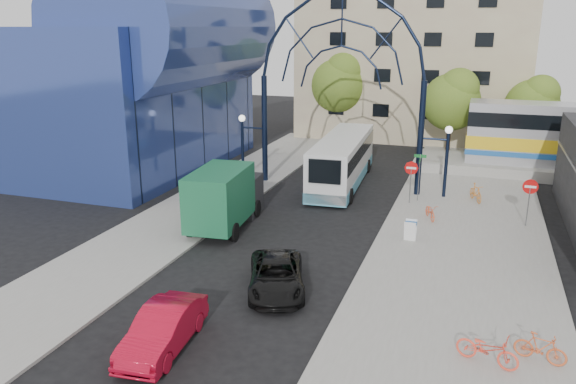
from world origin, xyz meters
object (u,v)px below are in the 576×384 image
at_px(gateway_arch, 341,52).
at_px(red_sedan, 163,329).
at_px(green_truck, 226,197).
at_px(bike_far_a, 487,349).
at_px(sandwich_board, 410,228).
at_px(street_name_sign, 420,168).
at_px(tree_north_a, 453,99).
at_px(city_bus, 343,160).
at_px(do_not_enter_sign, 530,191).
at_px(black_suv, 276,276).
at_px(bike_far_b, 541,348).
at_px(tree_north_c, 534,103).
at_px(tree_north_b, 341,82).
at_px(bike_near_a, 430,211).
at_px(stop_sign, 411,172).
at_px(bike_near_b, 476,193).

height_order(gateway_arch, red_sedan, gateway_arch).
height_order(green_truck, bike_far_a, green_truck).
relative_size(gateway_arch, sandwich_board, 13.80).
bearing_deg(bike_far_a, street_name_sign, 29.96).
height_order(tree_north_a, city_bus, tree_north_a).
relative_size(street_name_sign, red_sedan, 0.66).
height_order(do_not_enter_sign, red_sedan, do_not_enter_sign).
height_order(black_suv, bike_far_b, black_suv).
bearing_deg(do_not_enter_sign, street_name_sign, 155.84).
bearing_deg(street_name_sign, tree_north_c, 65.69).
relative_size(do_not_enter_sign, black_suv, 0.54).
height_order(sandwich_board, tree_north_c, tree_north_c).
bearing_deg(sandwich_board, city_bus, 121.39).
bearing_deg(black_suv, street_name_sign, 53.63).
relative_size(gateway_arch, tree_north_a, 1.95).
distance_m(sandwich_board, black_suv, 8.15).
bearing_deg(black_suv, tree_north_a, 59.53).
xyz_separation_m(city_bus, black_suv, (1.30, -16.11, -1.00)).
bearing_deg(tree_north_b, bike_near_a, -63.71).
bearing_deg(bike_far_a, tree_north_b, 37.55).
bearing_deg(red_sedan, city_bus, 82.61).
xyz_separation_m(do_not_enter_sign, tree_north_a, (-4.88, 15.93, 2.63)).
xyz_separation_m(stop_sign, bike_far_a, (4.33, -15.71, -1.37)).
relative_size(gateway_arch, do_not_enter_sign, 5.50).
bearing_deg(bike_far_a, stop_sign, 31.82).
bearing_deg(stop_sign, red_sedan, -107.04).
bearing_deg(bike_near_b, tree_north_a, 78.21).
distance_m(green_truck, red_sedan, 11.70).
bearing_deg(tree_north_b, street_name_sign, -62.35).
xyz_separation_m(tree_north_c, city_bus, (-12.13, -12.76, -2.64)).
bearing_deg(sandwich_board, tree_north_b, 111.59).
bearing_deg(tree_north_c, red_sedan, -110.73).
relative_size(street_name_sign, bike_far_a, 1.48).
distance_m(tree_north_a, bike_near_a, 16.93).
relative_size(city_bus, black_suv, 2.53).
height_order(bike_far_a, bike_far_b, bike_far_a).
relative_size(do_not_enter_sign, city_bus, 0.22).
height_order(stop_sign, bike_near_a, stop_sign).
relative_size(do_not_enter_sign, street_name_sign, 0.89).
height_order(tree_north_a, green_truck, tree_north_a).
bearing_deg(bike_far_a, bike_near_b, 18.73).
distance_m(stop_sign, bike_near_a, 3.22).
bearing_deg(bike_near_a, street_name_sign, 87.51).
distance_m(bike_near_b, bike_far_a, 17.35).
bearing_deg(bike_far_a, black_suv, 86.92).
bearing_deg(bike_near_b, do_not_enter_sign, -77.07).
height_order(street_name_sign, tree_north_b, tree_north_b).
bearing_deg(tree_north_b, bike_far_a, -68.86).
distance_m(stop_sign, bike_near_b, 4.20).
bearing_deg(red_sedan, tree_north_a, 72.44).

